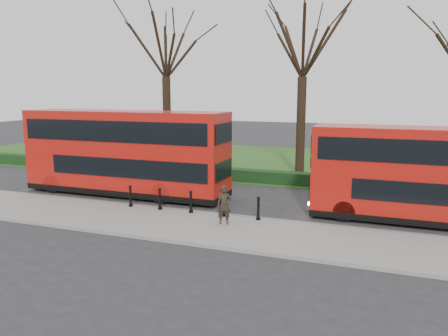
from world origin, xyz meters
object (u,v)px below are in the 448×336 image
at_px(bus_lead, 125,153).
at_px(bus_rear, 437,176).
at_px(bollard_row, 191,202).
at_px(pedestrian, 224,205).

distance_m(bus_lead, bus_rear, 15.58).
relative_size(bus_lead, bus_rear, 1.11).
bearing_deg(bollard_row, bus_lead, 152.86).
relative_size(bollard_row, pedestrian, 4.01).
height_order(bus_rear, pedestrian, bus_rear).
bearing_deg(bus_rear, bollard_row, -166.04).
relative_size(bus_lead, pedestrian, 7.06).
distance_m(bus_rear, pedestrian, 9.19).
bearing_deg(bus_rear, pedestrian, -156.39).
xyz_separation_m(bus_lead, pedestrian, (7.22, -3.73, -1.36)).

